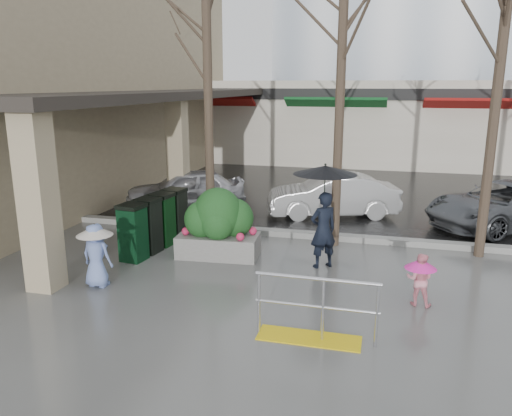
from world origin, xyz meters
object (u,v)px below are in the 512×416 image
at_px(tree_west, 207,30).
at_px(child_pink, 420,275).
at_px(child_blue, 96,250).
at_px(car_b, 333,195).
at_px(tree_mideast, 504,33).
at_px(car_c, 506,205).
at_px(news_boxes, 155,222).
at_px(handrail, 313,317).
at_px(car_a, 186,189).
at_px(woman, 324,203).
at_px(planter, 219,224).
at_px(tree_midwest, 343,19).

distance_m(tree_west, child_pink, 7.42).
bearing_deg(child_blue, car_b, -115.28).
bearing_deg(tree_mideast, car_b, 142.96).
relative_size(tree_west, car_c, 1.50).
bearing_deg(car_c, news_boxes, -99.20).
xyz_separation_m(tree_west, tree_mideast, (6.50, 0.00, -0.22)).
height_order(handrail, tree_west, tree_west).
distance_m(child_blue, car_a, 6.37).
height_order(woman, planter, woman).
bearing_deg(tree_mideast, car_c, 68.45).
distance_m(tree_midwest, car_a, 7.23).
xyz_separation_m(child_pink, child_blue, (-6.00, -0.67, 0.18)).
xyz_separation_m(tree_mideast, woman, (-3.40, -1.61, -3.45)).
relative_size(tree_west, car_b, 1.78).
bearing_deg(tree_west, tree_mideast, 0.00).
bearing_deg(planter, tree_west, 115.85).
height_order(tree_west, woman, tree_west).
bearing_deg(handrail, child_blue, 166.55).
height_order(woman, child_pink, woman).
relative_size(child_pink, car_a, 0.26).
bearing_deg(child_blue, tree_mideast, -148.13).
distance_m(tree_midwest, car_c, 6.91).
height_order(car_a, car_b, same).
bearing_deg(child_blue, car_c, -137.65).
bearing_deg(child_blue, car_a, -78.02).
bearing_deg(planter, child_blue, -127.21).
bearing_deg(news_boxes, car_a, 109.27).
relative_size(tree_mideast, car_a, 1.76).
xyz_separation_m(planter, car_c, (6.85, 4.22, -0.13)).
distance_m(child_blue, car_b, 7.57).
relative_size(child_blue, planter, 0.67).
distance_m(child_pink, car_c, 6.36).
relative_size(tree_midwest, child_pink, 7.27).
height_order(tree_midwest, child_blue, tree_midwest).
bearing_deg(child_pink, tree_midwest, -51.15).
distance_m(tree_midwest, woman, 4.15).
bearing_deg(handrail, woman, 94.65).
relative_size(planter, car_b, 0.49).
bearing_deg(handrail, car_b, 93.90).
distance_m(tree_west, car_b, 5.96).
bearing_deg(car_a, tree_west, 8.75).
bearing_deg(child_pink, tree_west, -23.09).
relative_size(woman, planter, 1.19).
relative_size(tree_midwest, car_a, 1.89).
height_order(tree_west, car_b, tree_west).
height_order(child_pink, car_a, car_a).
relative_size(child_pink, planter, 0.51).
bearing_deg(woman, handrail, 59.28).
distance_m(handrail, car_a, 8.97).
xyz_separation_m(handrail, tree_west, (-3.36, 4.80, 4.71)).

